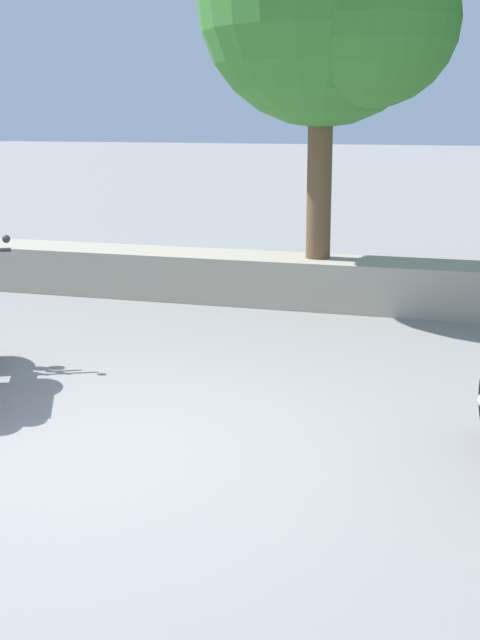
{
  "coord_description": "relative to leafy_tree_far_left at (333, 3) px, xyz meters",
  "views": [
    {
      "loc": [
        2.54,
        -4.9,
        2.16
      ],
      "look_at": [
        0.67,
        1.2,
        0.65
      ],
      "focal_mm": 48.66,
      "sensor_mm": 36.0,
      "label": 1
    }
  ],
  "objects": [
    {
      "name": "ground_plane",
      "position": [
        -0.62,
        -4.75,
        -3.32
      ],
      "size": [
        120.0,
        120.0,
        0.0
      ],
      "primitive_type": "plane",
      "color": "gray"
    },
    {
      "name": "leafy_tree_far_left",
      "position": [
        0.0,
        0.0,
        0.0
      ],
      "size": [
        2.88,
        2.74,
        4.21
      ],
      "color": "brown",
      "rests_on": "stone_wall"
    },
    {
      "name": "stone_wall",
      "position": [
        -0.62,
        0.05,
        -3.05
      ],
      "size": [
        36.0,
        0.8,
        0.55
      ],
      "primitive_type": "cube",
      "color": "#A89E89",
      "rests_on": "ground"
    }
  ]
}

